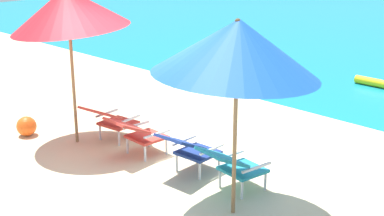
# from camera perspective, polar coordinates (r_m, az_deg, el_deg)

# --- Properties ---
(ground_plane) EXTENTS (40.00, 40.00, 0.00)m
(ground_plane) POSITION_cam_1_polar(r_m,az_deg,el_deg) (11.17, 12.89, 0.29)
(ground_plane) COLOR beige
(lounge_chair_far_left) EXTENTS (0.64, 0.93, 0.68)m
(lounge_chair_far_left) POSITION_cam_1_polar(r_m,az_deg,el_deg) (8.97, -8.47, -1.10)
(lounge_chair_far_left) COLOR red
(lounge_chair_far_left) RESTS_ON ground_plane
(lounge_chair_near_left) EXTENTS (0.57, 0.89, 0.68)m
(lounge_chair_near_left) POSITION_cam_1_polar(r_m,az_deg,el_deg) (8.34, -5.68, -2.48)
(lounge_chair_near_left) COLOR red
(lounge_chair_near_left) RESTS_ON ground_plane
(lounge_chair_near_right) EXTENTS (0.58, 0.90, 0.68)m
(lounge_chair_near_right) POSITION_cam_1_polar(r_m,az_deg,el_deg) (7.70, -0.25, -4.15)
(lounge_chair_near_right) COLOR navy
(lounge_chair_near_right) RESTS_ON ground_plane
(lounge_chair_far_right) EXTENTS (0.65, 0.94, 0.68)m
(lounge_chair_far_right) POSITION_cam_1_polar(r_m,az_deg,el_deg) (7.20, 4.29, -5.82)
(lounge_chair_far_right) COLOR teal
(lounge_chair_far_right) RESTS_ON ground_plane
(beach_umbrella_left) EXTENTS (2.53, 2.55, 2.57)m
(beach_umbrella_left) POSITION_cam_1_polar(r_m,az_deg,el_deg) (8.68, -12.72, 10.05)
(beach_umbrella_left) COLOR olive
(beach_umbrella_left) RESTS_ON ground_plane
(beach_umbrella_right) EXTENTS (2.68, 2.69, 2.43)m
(beach_umbrella_right) POSITION_cam_1_polar(r_m,az_deg,el_deg) (6.17, 4.71, 6.27)
(beach_umbrella_right) COLOR olive
(beach_umbrella_right) RESTS_ON ground_plane
(beach_ball) EXTENTS (0.33, 0.33, 0.33)m
(beach_ball) POSITION_cam_1_polar(r_m,az_deg,el_deg) (9.64, -16.78, -1.82)
(beach_ball) COLOR #EA5619
(beach_ball) RESTS_ON ground_plane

